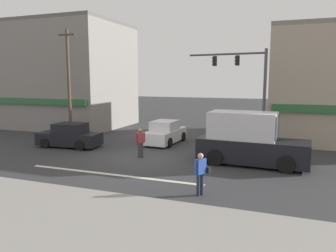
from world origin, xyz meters
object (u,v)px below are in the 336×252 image
sedan_crossing_center (70,136)px  sedan_parked_curbside (165,133)px  traffic_light_mast (248,84)px  pedestrian_mid_crossing (140,141)px  box_truck_waiting_far (249,141)px  utility_pole_near_left (69,83)px  pedestrian_foreground_with_bag (201,171)px

sedan_crossing_center → sedan_parked_curbside: same height
traffic_light_mast → pedestrian_mid_crossing: bearing=-145.9°
sedan_crossing_center → box_truck_waiting_far: size_ratio=0.74×
utility_pole_near_left → box_truck_waiting_far: (13.38, -2.94, -2.90)m
pedestrian_foreground_with_bag → box_truck_waiting_far: bearing=78.0°
box_truck_waiting_far → sedan_crossing_center: bearing=177.9°
sedan_parked_curbside → box_truck_waiting_far: (6.14, -3.83, 0.54)m
traffic_light_mast → utility_pole_near_left: bearing=-179.6°
pedestrian_foreground_with_bag → sedan_crossing_center: bearing=150.9°
pedestrian_foreground_with_bag → pedestrian_mid_crossing: 6.73m
sedan_crossing_center → pedestrian_foreground_with_bag: 11.97m
traffic_light_mast → sedan_parked_curbside: bearing=171.9°
utility_pole_near_left → pedestrian_mid_crossing: size_ratio=4.79×
box_truck_waiting_far → pedestrian_foreground_with_bag: (-1.14, -5.40, -0.30)m
utility_pole_near_left → pedestrian_mid_crossing: utility_pole_near_left is taller
traffic_light_mast → pedestrian_foreground_with_bag: (-0.66, -8.41, -3.22)m
pedestrian_mid_crossing → pedestrian_foreground_with_bag: bearing=-44.7°
sedan_crossing_center → box_truck_waiting_far: 11.62m
traffic_light_mast → sedan_parked_curbside: size_ratio=1.49×
sedan_crossing_center → pedestrian_mid_crossing: bearing=-10.9°
box_truck_waiting_far → pedestrian_foreground_with_bag: 5.52m
traffic_light_mast → sedan_crossing_center: 11.92m
sedan_crossing_center → box_truck_waiting_far: bearing=-2.1°
utility_pole_near_left → sedan_parked_curbside: size_ratio=1.92×
pedestrian_foreground_with_bag → pedestrian_mid_crossing: same height
sedan_crossing_center → box_truck_waiting_far: box_truck_waiting_far is taller
sedan_crossing_center → sedan_parked_curbside: 6.43m
sedan_parked_curbside → box_truck_waiting_far: box_truck_waiting_far is taller
box_truck_waiting_far → pedestrian_mid_crossing: size_ratio=3.41×
box_truck_waiting_far → pedestrian_foreground_with_bag: box_truck_waiting_far is taller
box_truck_waiting_far → pedestrian_mid_crossing: box_truck_waiting_far is taller
utility_pole_near_left → sedan_crossing_center: bearing=-54.6°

